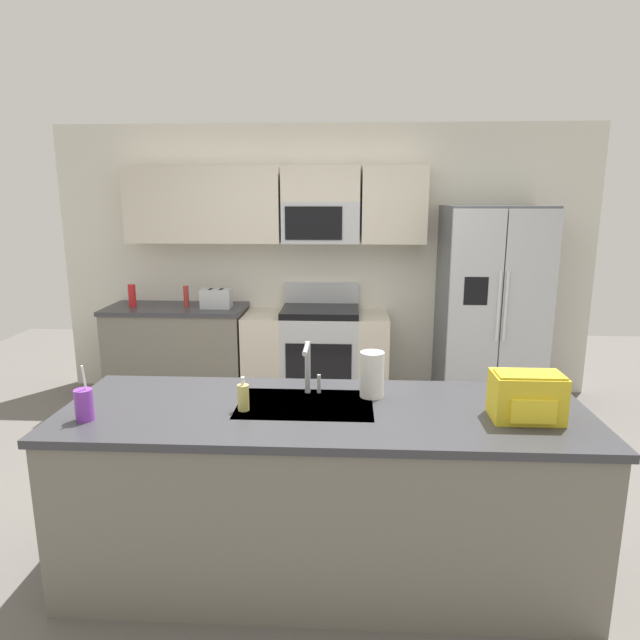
{
  "coord_description": "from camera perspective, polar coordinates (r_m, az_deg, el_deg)",
  "views": [
    {
      "loc": [
        0.25,
        -3.31,
        1.92
      ],
      "look_at": [
        0.04,
        0.6,
        1.05
      ],
      "focal_mm": 31.08,
      "sensor_mm": 36.0,
      "label": 1
    }
  ],
  "objects": [
    {
      "name": "ground_plane",
      "position": [
        3.84,
        -1.12,
        -17.52
      ],
      "size": [
        9.0,
        9.0,
        0.0
      ],
      "primitive_type": "plane",
      "color": "#66605B",
      "rests_on": "ground"
    },
    {
      "name": "paper_towel_roll",
      "position": [
        2.9,
        5.37,
        -5.59
      ],
      "size": [
        0.12,
        0.12,
        0.24
      ],
      "primitive_type": "cylinder",
      "color": "white",
      "rests_on": "island_counter"
    },
    {
      "name": "refrigerator",
      "position": [
        5.3,
        17.13,
        1.14
      ],
      "size": [
        0.9,
        0.76,
        1.85
      ],
      "color": "#4C4F54",
      "rests_on": "ground"
    },
    {
      "name": "soap_dispenser",
      "position": [
        2.75,
        -7.9,
        -7.86
      ],
      "size": [
        0.06,
        0.06,
        0.17
      ],
      "color": "#D8CC66",
      "rests_on": "island_counter"
    },
    {
      "name": "kitchen_wall_unit",
      "position": [
        5.43,
        -1.11,
        7.79
      ],
      "size": [
        5.2,
        0.43,
        2.6
      ],
      "color": "silver",
      "rests_on": "ground"
    },
    {
      "name": "backpack",
      "position": [
        2.77,
        20.54,
        -7.31
      ],
      "size": [
        0.32,
        0.22,
        0.23
      ],
      "color": "yellow",
      "rests_on": "island_counter"
    },
    {
      "name": "range_oven",
      "position": [
        5.33,
        -0.39,
        -3.56
      ],
      "size": [
        1.36,
        0.61,
        1.1
      ],
      "color": "#B7BABF",
      "rests_on": "ground"
    },
    {
      "name": "sink_faucet",
      "position": [
        2.9,
        -1.21,
        -4.54
      ],
      "size": [
        0.08,
        0.21,
        0.28
      ],
      "color": "#B7BABF",
      "rests_on": "island_counter"
    },
    {
      "name": "pepper_mill",
      "position": [
        5.42,
        -13.61,
        2.39
      ],
      "size": [
        0.05,
        0.05,
        0.2
      ],
      "primitive_type": "cylinder",
      "color": "#B2332D",
      "rests_on": "back_counter"
    },
    {
      "name": "bottle_red",
      "position": [
        5.55,
        -18.78,
        2.39
      ],
      "size": [
        0.07,
        0.07,
        0.22
      ],
      "primitive_type": "cylinder",
      "color": "red",
      "rests_on": "back_counter"
    },
    {
      "name": "back_counter",
      "position": [
        5.57,
        -14.37,
        -3.18
      ],
      "size": [
        1.32,
        0.63,
        0.9
      ],
      "color": "slate",
      "rests_on": "ground"
    },
    {
      "name": "toaster",
      "position": [
        5.29,
        -10.63,
        2.19
      ],
      "size": [
        0.28,
        0.16,
        0.18
      ],
      "color": "#B7BABF",
      "rests_on": "back_counter"
    },
    {
      "name": "island_counter",
      "position": [
        2.97,
        0.45,
        -17.1
      ],
      "size": [
        2.6,
        0.9,
        0.9
      ],
      "color": "slate",
      "rests_on": "ground"
    },
    {
      "name": "drink_cup_purple",
      "position": [
        2.83,
        -23.12,
        -8.01
      ],
      "size": [
        0.08,
        0.08,
        0.27
      ],
      "color": "purple",
      "rests_on": "island_counter"
    }
  ]
}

